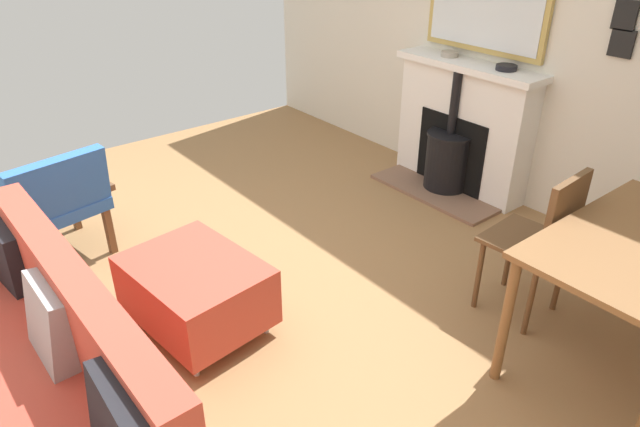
{
  "coord_description": "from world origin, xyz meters",
  "views": [
    {
      "loc": [
        1.09,
        2.48,
        2.07
      ],
      "look_at": [
        -0.54,
        0.44,
        0.63
      ],
      "focal_mm": 31.8,
      "sensor_mm": 36.0,
      "label": 1
    }
  ],
  "objects": [
    {
      "name": "fireplace",
      "position": [
        -2.42,
        -0.14,
        0.45
      ],
      "size": [
        0.59,
        1.22,
        1.02
      ],
      "color": "brown",
      "rests_on": "ground"
    },
    {
      "name": "armchair_accent",
      "position": [
        0.45,
        -1.01,
        0.44
      ],
      "size": [
        0.76,
        0.68,
        0.77
      ],
      "color": "brown",
      "rests_on": "ground"
    },
    {
      "name": "photo_gallery_row",
      "position": [
        -2.56,
        0.92,
        1.43
      ],
      "size": [
        0.02,
        0.33,
        0.36
      ],
      "color": "black"
    },
    {
      "name": "dining_chair_near_fireplace",
      "position": [
        -1.43,
        1.21,
        0.53
      ],
      "size": [
        0.42,
        0.42,
        0.89
      ],
      "color": "brown",
      "rests_on": "ground"
    },
    {
      "name": "mantel_bowl_near",
      "position": [
        -2.45,
        -0.35,
        1.05
      ],
      "size": [
        0.14,
        0.14,
        0.04
      ],
      "color": "#9E9384",
      "rests_on": "fireplace"
    },
    {
      "name": "mantel_bowl_far",
      "position": [
        -2.45,
        0.16,
        1.04
      ],
      "size": [
        0.15,
        0.15,
        0.04
      ],
      "color": "black",
      "rests_on": "fireplace"
    },
    {
      "name": "ground_plane",
      "position": [
        0.0,
        0.0,
        -0.0
      ],
      "size": [
        5.27,
        5.46,
        0.01
      ],
      "primitive_type": "cube",
      "color": "olive"
    },
    {
      "name": "sofa",
      "position": [
        1.01,
        0.43,
        0.35
      ],
      "size": [
        0.89,
        1.91,
        0.81
      ],
      "color": "#B2B2B7",
      "rests_on": "ground"
    },
    {
      "name": "ottoman",
      "position": [
        0.08,
        0.14,
        0.25
      ],
      "size": [
        0.65,
        0.8,
        0.42
      ],
      "color": "#B2B2B7",
      "rests_on": "ground"
    },
    {
      "name": "wall_left",
      "position": [
        -2.63,
        0.0,
        1.4
      ],
      "size": [
        0.12,
        5.46,
        2.81
      ],
      "primitive_type": "cube",
      "color": "beige",
      "rests_on": "ground"
    }
  ]
}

